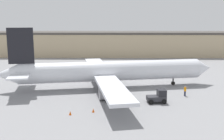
% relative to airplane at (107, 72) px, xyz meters
% --- Properties ---
extents(ground_plane, '(400.00, 400.00, 0.00)m').
position_rel_airplane_xyz_m(ground_plane, '(0.99, 0.18, -3.08)').
color(ground_plane, gray).
extents(terminal_building, '(95.46, 11.68, 8.09)m').
position_rel_airplane_xyz_m(terminal_building, '(1.15, 44.21, 0.97)').
color(terminal_building, tan).
rests_on(terminal_building, ground_plane).
extents(airplane, '(40.51, 37.65, 11.26)m').
position_rel_airplane_xyz_m(airplane, '(0.00, 0.00, 0.00)').
color(airplane, silver).
rests_on(airplane, ground_plane).
extents(ground_crew_worker, '(0.38, 0.38, 1.75)m').
position_rel_airplane_xyz_m(ground_crew_worker, '(13.30, -5.43, -2.15)').
color(ground_crew_worker, '#1E2338').
rests_on(ground_crew_worker, ground_plane).
extents(baggage_tug, '(3.05, 2.19, 2.08)m').
position_rel_airplane_xyz_m(baggage_tug, '(8.22, -9.19, -2.12)').
color(baggage_tug, '#2D2D33').
rests_on(baggage_tug, ground_plane).
extents(belt_loader_truck, '(2.90, 2.88, 1.87)m').
position_rel_airplane_xyz_m(belt_loader_truck, '(1.03, -6.97, -2.19)').
color(belt_loader_truck, silver).
rests_on(belt_loader_truck, ground_plane).
extents(safety_cone_near, '(0.36, 0.36, 0.55)m').
position_rel_airplane_xyz_m(safety_cone_near, '(-1.45, -13.76, -2.81)').
color(safety_cone_near, '#EF590F').
rests_on(safety_cone_near, ground_plane).
extents(safety_cone_far, '(0.36, 0.36, 0.55)m').
position_rel_airplane_xyz_m(safety_cone_far, '(-4.49, -14.90, -2.81)').
color(safety_cone_far, '#EF590F').
rests_on(safety_cone_far, ground_plane).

